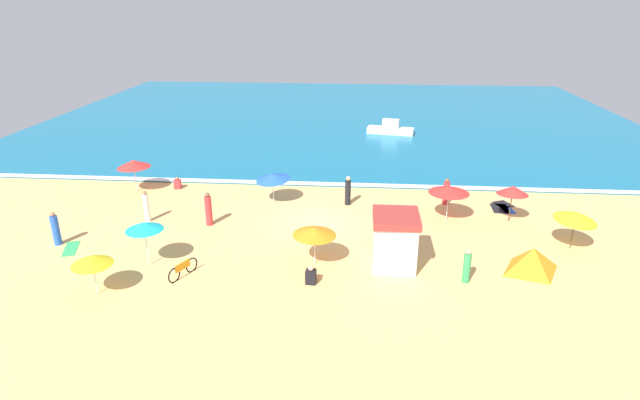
# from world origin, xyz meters

# --- Properties ---
(ground_plane) EXTENTS (60.00, 60.00, 0.00)m
(ground_plane) POSITION_xyz_m (0.00, 0.00, 0.00)
(ground_plane) COLOR #E5B26B
(ocean_water) EXTENTS (60.00, 44.00, 0.10)m
(ocean_water) POSITION_xyz_m (0.00, 28.00, 0.05)
(ocean_water) COLOR #146B93
(ocean_water) RESTS_ON ground_plane
(wave_breaker_foam) EXTENTS (57.00, 0.70, 0.01)m
(wave_breaker_foam) POSITION_xyz_m (0.00, 6.30, 0.10)
(wave_breaker_foam) COLOR white
(wave_breaker_foam) RESTS_ON ocean_water
(lifeguard_cabana) EXTENTS (2.13, 2.34, 2.61)m
(lifeguard_cabana) POSITION_xyz_m (4.06, -4.53, 1.33)
(lifeguard_cabana) COLOR white
(lifeguard_cabana) RESTS_ON ground_plane
(beach_umbrella_0) EXTENTS (2.37, 2.37, 1.87)m
(beach_umbrella_0) POSITION_xyz_m (-8.78, -8.14, 1.63)
(beach_umbrella_0) COLOR silver
(beach_umbrella_0) RESTS_ON ground_plane
(beach_umbrella_1) EXTENTS (3.14, 3.14, 2.01)m
(beach_umbrella_1) POSITION_xyz_m (7.37, 1.16, 1.81)
(beach_umbrella_1) COLOR silver
(beach_umbrella_1) RESTS_ON ground_plane
(beach_umbrella_2) EXTENTS (2.96, 2.97, 2.10)m
(beach_umbrella_2) POSITION_xyz_m (13.10, -2.06, 1.77)
(beach_umbrella_2) COLOR #4C3823
(beach_umbrella_2) RESTS_ON ground_plane
(beach_umbrella_3) EXTENTS (3.02, 3.01, 1.98)m
(beach_umbrella_3) POSITION_xyz_m (-2.98, 3.04, 1.65)
(beach_umbrella_3) COLOR silver
(beach_umbrella_3) RESTS_ON ground_plane
(beach_umbrella_4) EXTENTS (2.22, 2.22, 2.22)m
(beach_umbrella_4) POSITION_xyz_m (-7.56, -5.47, 2.02)
(beach_umbrella_4) COLOR silver
(beach_umbrella_4) RESTS_ON ground_plane
(beach_umbrella_5) EXTENTS (2.30, 2.29, 2.14)m
(beach_umbrella_5) POSITION_xyz_m (-12.28, 4.21, 1.88)
(beach_umbrella_5) COLOR silver
(beach_umbrella_5) RESTS_ON ground_plane
(beach_umbrella_6) EXTENTS (1.87, 1.90, 2.17)m
(beach_umbrella_6) POSITION_xyz_m (10.88, 1.19, 1.88)
(beach_umbrella_6) COLOR #4C3823
(beach_umbrella_6) RESTS_ON ground_plane
(beach_umbrella_7) EXTENTS (2.91, 2.91, 1.89)m
(beach_umbrella_7) POSITION_xyz_m (0.30, -4.69, 1.68)
(beach_umbrella_7) COLOR silver
(beach_umbrella_7) RESTS_ON ground_plane
(beach_tent) EXTENTS (2.77, 2.59, 1.19)m
(beach_tent) POSITION_xyz_m (10.39, -4.64, 0.60)
(beach_tent) COLOR orange
(beach_tent) RESTS_ON ground_plane
(parked_bicycle) EXTENTS (0.85, 1.66, 0.76)m
(parked_bicycle) POSITION_xyz_m (-5.56, -6.42, 0.38)
(parked_bicycle) COLOR black
(parked_bicycle) RESTS_ON ground_plane
(beachgoer_0) EXTENTS (0.46, 0.46, 1.93)m
(beachgoer_0) POSITION_xyz_m (-5.99, -0.69, 0.90)
(beachgoer_0) COLOR red
(beachgoer_0) RESTS_ON ground_plane
(beachgoer_1) EXTENTS (0.48, 0.48, 0.87)m
(beachgoer_1) POSITION_xyz_m (0.29, -6.51, 0.36)
(beachgoer_1) COLOR black
(beachgoer_1) RESTS_ON ground_plane
(beachgoer_2) EXTENTS (0.47, 0.47, 1.65)m
(beachgoer_2) POSITION_xyz_m (7.66, 3.58, 0.77)
(beachgoer_2) COLOR red
(beachgoer_2) RESTS_ON ground_plane
(beachgoer_3) EXTENTS (0.48, 0.48, 1.83)m
(beachgoer_3) POSITION_xyz_m (1.64, 2.97, 0.87)
(beachgoer_3) COLOR black
(beachgoer_3) RESTS_ON ground_plane
(beachgoer_4) EXTENTS (0.39, 0.39, 1.64)m
(beachgoer_4) POSITION_xyz_m (7.18, -5.87, 0.78)
(beachgoer_4) COLOR green
(beachgoer_4) RESTS_ON ground_plane
(beachgoer_5) EXTENTS (0.47, 0.47, 0.80)m
(beachgoer_5) POSITION_xyz_m (-9.76, 4.92, 0.33)
(beachgoer_5) COLOR red
(beachgoer_5) RESTS_ON ground_plane
(beachgoer_6) EXTENTS (0.52, 0.52, 1.80)m
(beachgoer_6) POSITION_xyz_m (-13.09, -3.73, 0.84)
(beachgoer_6) COLOR blue
(beachgoer_6) RESTS_ON ground_plane
(beachgoer_7) EXTENTS (0.35, 0.35, 1.84)m
(beachgoer_7) POSITION_xyz_m (-9.62, -0.51, 0.88)
(beachgoer_7) COLOR white
(beachgoer_7) RESTS_ON ground_plane
(beach_towel_0) EXTENTS (0.79, 1.25, 0.01)m
(beach_towel_0) POSITION_xyz_m (11.26, 2.83, 0.01)
(beach_towel_0) COLOR blue
(beach_towel_0) RESTS_ON ground_plane
(beach_towel_1) EXTENTS (1.03, 1.61, 0.01)m
(beach_towel_1) POSITION_xyz_m (10.85, 3.03, 0.01)
(beach_towel_1) COLOR black
(beach_towel_1) RESTS_ON ground_plane
(beach_towel_2) EXTENTS (1.18, 1.84, 0.01)m
(beach_towel_2) POSITION_xyz_m (-12.19, -4.17, 0.01)
(beach_towel_2) COLOR green
(beach_towel_2) RESTS_ON ground_plane
(beach_towel_3) EXTENTS (1.19, 0.76, 0.01)m
(beach_towel_3) POSITION_xyz_m (4.32, -3.07, 0.01)
(beach_towel_3) COLOR red
(beach_towel_3) RESTS_ON ground_plane
(beach_towel_4) EXTENTS (1.33, 1.44, 0.01)m
(beach_towel_4) POSITION_xyz_m (11.21, 3.74, 0.01)
(beach_towel_4) COLOR black
(beach_towel_4) RESTS_ON ground_plane
(small_boat_0) EXTENTS (4.42, 2.07, 1.34)m
(small_boat_0) POSITION_xyz_m (5.08, 20.63, 0.53)
(small_boat_0) COLOR white
(small_boat_0) RESTS_ON ocean_water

